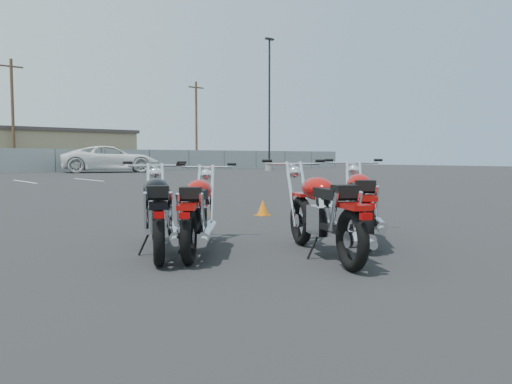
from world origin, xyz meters
TOP-DOWN VIEW (x-y plane):
  - ground at (0.00, 0.00)m, footprint 120.00×120.00m
  - motorcycle_front_red at (-1.01, 0.20)m, footprint 1.70×1.92m
  - motorcycle_second_black at (-1.42, 0.45)m, footprint 1.40×2.14m
  - motorcycle_third_red at (1.08, -0.55)m, footprint 1.91×1.91m
  - motorcycle_rear_red at (-0.04, -0.93)m, footprint 1.38×2.20m
  - training_cone_near at (2.01, 2.62)m, footprint 0.26×0.26m
  - light_pole_east at (22.55, 26.51)m, footprint 0.80×0.70m
  - tan_building_east at (10.00, 44.00)m, footprint 14.40×9.40m
  - utility_pole_c at (6.00, 39.00)m, footprint 1.80×0.24m
  - utility_pole_d at (24.00, 40.00)m, footprint 1.80×0.24m
  - white_van at (10.97, 31.39)m, footprint 5.80×8.91m

SIDE VIEW (x-z plane):
  - ground at x=0.00m, z-range 0.00..0.00m
  - training_cone_near at x=2.01m, z-range 0.00..0.31m
  - motorcycle_front_red at x=-1.01m, z-range -0.05..1.01m
  - motorcycle_second_black at x=-1.42m, z-range -0.05..1.04m
  - motorcycle_rear_red at x=-0.04m, z-range -0.05..1.06m
  - motorcycle_third_red at x=1.08m, z-range -0.05..1.06m
  - white_van at x=10.97m, z-range 0.00..3.15m
  - tan_building_east at x=10.00m, z-range 0.01..3.71m
  - light_pole_east at x=22.55m, z-range -2.55..8.24m
  - utility_pole_c at x=6.00m, z-range 0.19..9.19m
  - utility_pole_d at x=24.00m, z-range 0.19..9.19m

